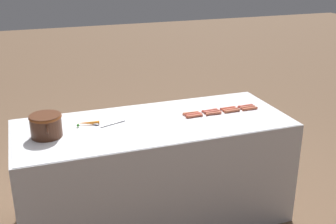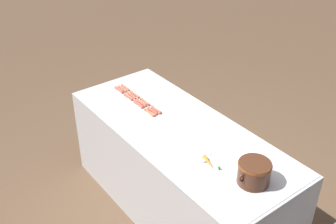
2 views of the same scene
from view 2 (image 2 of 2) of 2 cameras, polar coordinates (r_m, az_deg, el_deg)
ground_plane at (r=3.98m, az=1.36°, el=-12.91°), size 20.00×20.00×0.00m
griddle_counter at (r=3.68m, az=1.45°, el=-8.02°), size 0.88×2.17×0.89m
hot_dog_0 at (r=4.01m, az=-5.92°, el=3.39°), size 0.02×0.15×0.02m
hot_dog_1 at (r=3.88m, az=-4.61°, el=2.43°), size 0.03×0.15×0.02m
hot_dog_2 at (r=3.76m, az=-3.19°, el=1.42°), size 0.03×0.15×0.02m
hot_dog_3 at (r=3.64m, az=-1.65°, el=0.31°), size 0.03×0.15×0.02m
hot_dog_4 at (r=3.99m, az=-6.34°, el=3.22°), size 0.02×0.15×0.02m
hot_dog_5 at (r=3.87m, az=-5.07°, el=2.28°), size 0.02×0.15×0.02m
hot_dog_6 at (r=3.74m, az=-3.70°, el=1.26°), size 0.03×0.15×0.02m
hot_dog_7 at (r=3.62m, az=-2.16°, el=0.16°), size 0.03×0.15×0.02m
hot_dog_8 at (r=3.97m, az=-6.79°, el=3.07°), size 0.03×0.15×0.02m
hot_dog_9 at (r=3.85m, az=-5.51°, el=2.08°), size 0.03×0.15×0.02m
hot_dog_10 at (r=3.72m, az=-4.10°, el=1.07°), size 0.03×0.15×0.02m
hot_dog_11 at (r=3.60m, az=-2.54°, el=-0.07°), size 0.03×0.15×0.02m
bean_pot at (r=2.89m, az=11.80°, el=-8.04°), size 0.29×0.23×0.17m
serving_spoon at (r=3.12m, az=4.83°, el=-6.04°), size 0.13×0.27×0.02m
carrot at (r=3.04m, az=5.78°, el=-7.07°), size 0.07×0.18×0.03m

